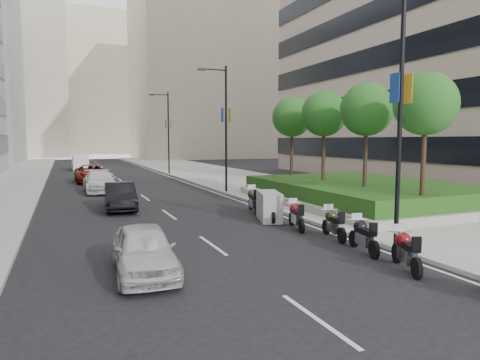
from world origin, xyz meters
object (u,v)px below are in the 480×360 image
motorcycle_4 (296,216)px  car_d (91,174)px  motorcycle_5 (269,206)px  car_b (120,196)px  car_a (144,250)px  lamp_post_2 (167,129)px  motorcycle_6 (253,200)px  lamp_post_0 (397,104)px  delivery_van (80,163)px  motorcycle_2 (363,236)px  car_c (100,181)px  motorcycle_3 (333,224)px  lamp_post_1 (224,123)px  motorcycle_1 (406,251)px

motorcycle_4 → car_d: size_ratio=0.37×
motorcycle_5 → car_b: car_b is taller
motorcycle_5 → car_a: size_ratio=0.59×
lamp_post_2 → motorcycle_6: 26.53m
lamp_post_0 → delivery_van: lamp_post_0 is taller
lamp_post_2 → motorcycle_2: lamp_post_2 is taller
car_c → car_d: (-0.19, 7.95, 0.01)m
motorcycle_3 → motorcycle_6: (-0.43, 6.65, 0.07)m
lamp_post_1 → lamp_post_2: (0.00, 18.00, 0.00)m
motorcycle_6 → car_c: 14.22m
lamp_post_2 → car_c: (-8.17, -13.65, -4.28)m
lamp_post_1 → car_b: size_ratio=1.98×
motorcycle_1 → car_b: car_b is taller
lamp_post_2 → car_d: 10.98m
car_b → delivery_van: (-0.89, 33.58, 0.17)m
lamp_post_0 → car_c: 23.26m
lamp_post_0 → motorcycle_2: lamp_post_0 is taller
delivery_van → motorcycle_1: bearing=-82.8°
motorcycle_3 → motorcycle_4: (-0.44, 2.12, -0.00)m
delivery_van → car_c: bearing=-90.3°
motorcycle_3 → car_d: 28.07m
car_d → lamp_post_1: bearing=-56.8°
lamp_post_0 → motorcycle_6: bearing=98.7°
lamp_post_0 → motorcycle_4: size_ratio=4.20×
car_c → motorcycle_3: bearing=-70.0°
motorcycle_2 → car_d: (-7.18, 29.19, 0.22)m
lamp_post_0 → delivery_van: (-8.67, 46.07, -4.15)m
lamp_post_2 → car_d: bearing=-145.7°
lamp_post_2 → motorcycle_3: (-0.93, -32.77, -4.48)m
lamp_post_1 → car_c: lamp_post_1 is taller
motorcycle_6 → car_c: (-6.82, 12.48, 0.13)m
motorcycle_5 → delivery_van: 40.18m
motorcycle_1 → car_b: bearing=47.0°
motorcycle_2 → car_b: 14.03m
motorcycle_2 → motorcycle_4: size_ratio=1.00×
motorcycle_5 → car_c: bearing=40.2°
motorcycle_3 → car_c: bearing=33.2°
motorcycle_4 → car_c: size_ratio=0.40×
motorcycle_6 → car_c: car_c is taller
motorcycle_3 → car_d: (-7.43, 27.07, 0.21)m
car_a → lamp_post_1: bearing=66.0°
lamp_post_1 → motorcycle_1: 19.57m
lamp_post_0 → lamp_post_1: (0.00, 17.00, 0.00)m
car_c → lamp_post_2: bearing=58.3°
lamp_post_2 → motorcycle_3: 33.09m
motorcycle_3 → car_d: car_d is taller
car_a → car_c: bearing=92.4°
lamp_post_2 → motorcycle_1: lamp_post_2 is taller
lamp_post_2 → motorcycle_1: 37.30m
delivery_van → motorcycle_3: bearing=-81.5°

